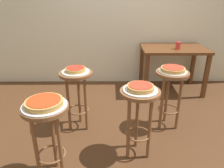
% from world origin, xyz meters
% --- Properties ---
extents(ground_plane, '(6.00, 6.00, 0.00)m').
position_xyz_m(ground_plane, '(0.00, 0.00, 0.00)').
color(ground_plane, '#4C2D19').
extents(stool_foreground, '(0.39, 0.39, 0.75)m').
position_xyz_m(stool_foreground, '(-0.76, -0.74, 0.56)').
color(stool_foreground, brown).
rests_on(stool_foreground, ground_plane).
extents(serving_plate_foreground, '(0.37, 0.37, 0.01)m').
position_xyz_m(serving_plate_foreground, '(-0.76, -0.74, 0.76)').
color(serving_plate_foreground, silver).
rests_on(serving_plate_foreground, stool_foreground).
extents(pizza_foreground, '(0.31, 0.31, 0.05)m').
position_xyz_m(pizza_foreground, '(-0.76, -0.74, 0.79)').
color(pizza_foreground, tan).
rests_on(pizza_foreground, serving_plate_foreground).
extents(stool_middle, '(0.39, 0.39, 0.75)m').
position_xyz_m(stool_middle, '(0.07, -0.44, 0.56)').
color(stool_middle, brown).
rests_on(stool_middle, ground_plane).
extents(serving_plate_middle, '(0.33, 0.33, 0.01)m').
position_xyz_m(serving_plate_middle, '(0.07, -0.44, 0.76)').
color(serving_plate_middle, silver).
rests_on(serving_plate_middle, stool_middle).
extents(pizza_middle, '(0.26, 0.26, 0.05)m').
position_xyz_m(pizza_middle, '(0.07, -0.44, 0.79)').
color(pizza_middle, tan).
rests_on(pizza_middle, serving_plate_middle).
extents(stool_leftside, '(0.39, 0.39, 0.75)m').
position_xyz_m(stool_leftside, '(-0.62, 0.07, 0.56)').
color(stool_leftside, brown).
rests_on(stool_leftside, ground_plane).
extents(serving_plate_leftside, '(0.32, 0.32, 0.01)m').
position_xyz_m(serving_plate_leftside, '(-0.62, 0.07, 0.76)').
color(serving_plate_leftside, white).
rests_on(serving_plate_leftside, stool_leftside).
extents(pizza_leftside, '(0.23, 0.23, 0.05)m').
position_xyz_m(pizza_leftside, '(-0.62, 0.07, 0.79)').
color(pizza_leftside, tan).
rests_on(pizza_leftside, serving_plate_leftside).
extents(stool_rear, '(0.39, 0.39, 0.75)m').
position_xyz_m(stool_rear, '(0.52, 0.08, 0.56)').
color(stool_rear, brown).
rests_on(stool_rear, ground_plane).
extents(serving_plate_rear, '(0.33, 0.33, 0.01)m').
position_xyz_m(serving_plate_rear, '(0.52, 0.08, 0.76)').
color(serving_plate_rear, silver).
rests_on(serving_plate_rear, stool_rear).
extents(pizza_rear, '(0.28, 0.28, 0.05)m').
position_xyz_m(pizza_rear, '(0.52, 0.08, 0.79)').
color(pizza_rear, tan).
rests_on(pizza_rear, serving_plate_rear).
extents(dining_table, '(1.05, 0.70, 0.77)m').
position_xyz_m(dining_table, '(0.83, 1.20, 0.65)').
color(dining_table, '#5B3319').
rests_on(dining_table, ground_plane).
extents(cup_near_edge, '(0.08, 0.08, 0.12)m').
position_xyz_m(cup_near_edge, '(0.87, 1.09, 0.83)').
color(cup_near_edge, red).
rests_on(cup_near_edge, dining_table).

